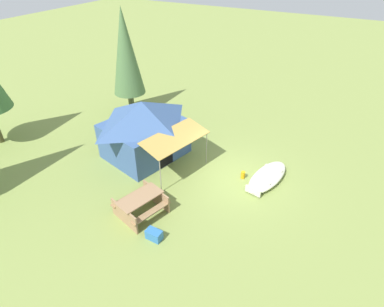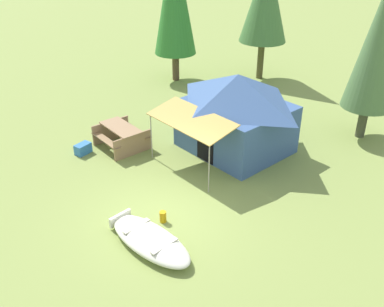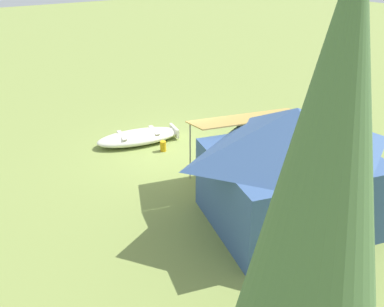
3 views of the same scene
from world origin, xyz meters
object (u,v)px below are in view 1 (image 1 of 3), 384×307
at_px(beached_rowboat, 267,177).
at_px(fuel_can, 243,175).
at_px(cooler_box, 154,235).
at_px(pine_tree_back_left, 126,52).
at_px(canvas_cabin_tent, 144,128).
at_px(picnic_table, 141,203).

height_order(beached_rowboat, fuel_can, beached_rowboat).
bearing_deg(fuel_can, cooler_box, 162.29).
distance_m(fuel_can, pine_tree_back_left, 9.40).
bearing_deg(canvas_cabin_tent, pine_tree_back_left, 45.34).
height_order(canvas_cabin_tent, cooler_box, canvas_cabin_tent).
bearing_deg(fuel_can, canvas_cabin_tent, 95.44).
height_order(canvas_cabin_tent, picnic_table, canvas_cabin_tent).
distance_m(cooler_box, pine_tree_back_left, 10.73).
distance_m(canvas_cabin_tent, fuel_can, 4.96).
relative_size(canvas_cabin_tent, fuel_can, 15.29).
bearing_deg(canvas_cabin_tent, cooler_box, -141.76).
xyz_separation_m(canvas_cabin_tent, cooler_box, (-4.18, -3.30, -1.24)).
xyz_separation_m(canvas_cabin_tent, fuel_can, (0.45, -4.78, -1.26)).
height_order(beached_rowboat, canvas_cabin_tent, canvas_cabin_tent).
distance_m(canvas_cabin_tent, picnic_table, 4.13).
height_order(picnic_table, cooler_box, picnic_table).
bearing_deg(canvas_cabin_tent, beached_rowboat, -82.21).
bearing_deg(fuel_can, beached_rowboat, -71.22).
bearing_deg(cooler_box, pine_tree_back_left, 41.63).
bearing_deg(picnic_table, pine_tree_back_left, 39.66).
bearing_deg(picnic_table, beached_rowboat, -40.60).
bearing_deg(cooler_box, picnic_table, 54.42).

